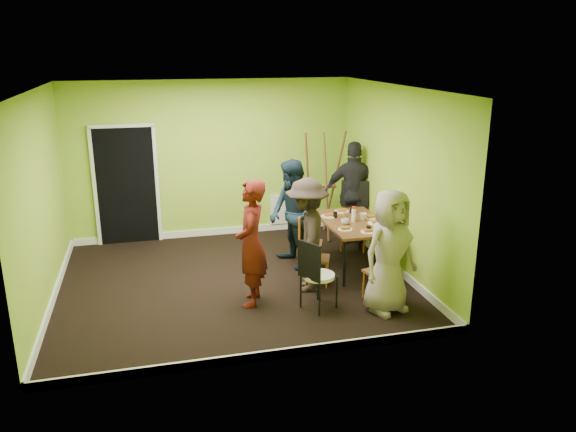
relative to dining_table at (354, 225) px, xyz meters
name	(u,v)px	position (x,y,z in m)	size (l,w,h in m)	color
ground	(234,282)	(-1.90, -0.13, -0.70)	(5.00, 5.00, 0.00)	black
room_walls	(230,217)	(-1.93, -0.09, 0.29)	(5.04, 4.54, 2.82)	#9FB92F
dining_table	(354,225)	(0.00, 0.00, 0.00)	(0.90, 1.50, 0.75)	black
chair_left_far	(306,238)	(-0.71, 0.19, -0.22)	(0.46, 0.46, 0.85)	orange
chair_left_near	(312,253)	(-0.81, -0.47, -0.22)	(0.45, 0.45, 0.84)	orange
chair_back_end	(355,201)	(0.37, 0.95, 0.11)	(0.64, 0.68, 1.14)	orange
chair_front_end	(383,268)	(-0.05, -1.28, -0.21)	(0.44, 0.44, 0.86)	orange
chair_bentwood	(316,272)	(-1.01, -1.28, -0.16)	(0.51, 0.51, 0.96)	black
easel	(323,185)	(0.00, 1.58, 0.26)	(0.77, 0.73, 1.93)	brown
plate_near_left	(329,216)	(-0.30, 0.34, 0.06)	(0.26, 0.26, 0.01)	white
plate_near_right	(345,229)	(-0.28, -0.36, 0.06)	(0.21, 0.21, 0.01)	white
plate_far_back	(341,211)	(-0.01, 0.54, 0.06)	(0.25, 0.25, 0.01)	white
plate_far_front	(368,232)	(0.01, -0.55, 0.06)	(0.23, 0.23, 0.01)	white
plate_wall_back	(371,218)	(0.32, 0.09, 0.06)	(0.23, 0.23, 0.01)	white
plate_wall_front	(376,223)	(0.29, -0.19, 0.06)	(0.26, 0.26, 0.01)	white
thermos	(354,215)	(-0.01, 0.01, 0.16)	(0.07, 0.07, 0.20)	white
blue_bottle	(379,220)	(0.29, -0.28, 0.14)	(0.08, 0.08, 0.18)	#1851B6
orange_bottle	(345,215)	(-0.06, 0.25, 0.09)	(0.04, 0.04, 0.08)	orange
glass_mid	(335,215)	(-0.22, 0.25, 0.10)	(0.07, 0.07, 0.10)	black
glass_back	(352,210)	(0.13, 0.45, 0.10)	(0.07, 0.07, 0.09)	black
glass_front	(369,228)	(0.03, -0.51, 0.10)	(0.07, 0.07, 0.09)	black
cup_a	(345,222)	(-0.19, -0.12, 0.10)	(0.12, 0.12, 0.09)	white
cup_b	(363,217)	(0.17, 0.04, 0.11)	(0.11, 0.11, 0.10)	white
person_standing	(251,243)	(-1.78, -0.89, 0.16)	(0.62, 0.41, 1.71)	#52120E
person_left_far	(292,214)	(-0.91, 0.28, 0.15)	(0.82, 0.64, 1.69)	black
person_left_near	(307,235)	(-0.94, -0.62, 0.11)	(1.04, 0.60, 1.62)	black
person_back_end	(354,193)	(0.40, 1.08, 0.20)	(1.06, 0.44, 1.80)	black
person_front_end	(389,252)	(-0.10, -1.54, 0.12)	(0.80, 0.52, 1.64)	gray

